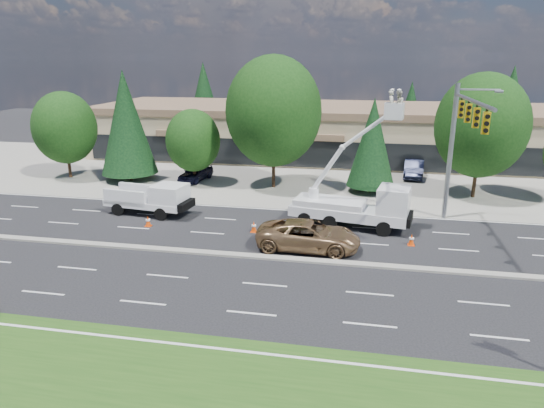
% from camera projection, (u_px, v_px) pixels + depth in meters
% --- Properties ---
extents(ground, '(140.00, 140.00, 0.00)m').
position_uv_depth(ground, '(276.00, 259.00, 26.45)').
color(ground, black).
rests_on(ground, ground).
extents(concrete_apron, '(140.00, 22.00, 0.01)m').
position_uv_depth(concrete_apron, '(315.00, 175.00, 45.24)').
color(concrete_apron, gray).
rests_on(concrete_apron, ground).
extents(road_median, '(120.00, 0.55, 0.12)m').
position_uv_depth(road_median, '(276.00, 258.00, 26.43)').
color(road_median, gray).
rests_on(road_median, ground).
extents(strip_mall, '(50.40, 15.40, 5.50)m').
position_uv_depth(strip_mall, '(325.00, 130.00, 53.80)').
color(strip_mall, tan).
rests_on(strip_mall, ground).
extents(tree_front_a, '(5.59, 5.59, 7.75)m').
position_uv_depth(tree_front_a, '(65.00, 128.00, 43.20)').
color(tree_front_a, '#332114').
rests_on(tree_front_a, ground).
extents(tree_front_b, '(4.87, 4.87, 9.60)m').
position_uv_depth(tree_front_b, '(126.00, 122.00, 41.94)').
color(tree_front_b, '#332114').
rests_on(tree_front_b, ground).
extents(tree_front_c, '(4.64, 4.64, 6.44)m').
position_uv_depth(tree_front_c, '(193.00, 141.00, 41.26)').
color(tree_front_c, '#332114').
rests_on(tree_front_c, ground).
extents(tree_front_d, '(7.81, 7.81, 10.84)m').
position_uv_depth(tree_front_d, '(274.00, 112.00, 39.25)').
color(tree_front_d, '#332114').
rests_on(tree_front_d, ground).
extents(tree_front_e, '(3.85, 3.85, 7.60)m').
position_uv_depth(tree_front_e, '(372.00, 142.00, 38.46)').
color(tree_front_e, '#332114').
rests_on(tree_front_e, ground).
extents(tree_front_f, '(6.91, 6.91, 9.58)m').
position_uv_depth(tree_front_f, '(481.00, 126.00, 36.57)').
color(tree_front_f, '#332114').
rests_on(tree_front_f, ground).
extents(tree_back_a, '(5.07, 5.07, 9.99)m').
position_uv_depth(tree_back_a, '(204.00, 96.00, 67.62)').
color(tree_back_a, '#332114').
rests_on(tree_back_a, ground).
extents(tree_back_b, '(4.83, 4.83, 9.51)m').
position_uv_depth(tree_back_b, '(303.00, 100.00, 65.17)').
color(tree_back_b, '#332114').
rests_on(tree_back_b, ground).
extents(tree_back_c, '(3.88, 3.88, 7.64)m').
position_uv_depth(tree_back_c, '(410.00, 109.00, 62.93)').
color(tree_back_c, '#332114').
rests_on(tree_back_c, ground).
extents(tree_back_d, '(4.92, 4.92, 9.70)m').
position_uv_depth(tree_back_d, '(510.00, 102.00, 60.44)').
color(tree_back_d, '#332114').
rests_on(tree_back_d, ground).
extents(signal_mast, '(2.76, 10.16, 9.00)m').
position_uv_depth(signal_mast, '(459.00, 134.00, 29.50)').
color(signal_mast, gray).
rests_on(signal_mast, ground).
extents(utility_pickup, '(6.01, 2.85, 2.22)m').
position_uv_depth(utility_pickup, '(152.00, 202.00, 33.75)').
color(utility_pickup, white).
rests_on(utility_pickup, ground).
extents(bucket_truck, '(7.89, 3.51, 8.80)m').
position_uv_depth(bucket_truck, '(361.00, 199.00, 30.82)').
color(bucket_truck, white).
rests_on(bucket_truck, ground).
extents(traffic_cone_a, '(0.40, 0.40, 0.70)m').
position_uv_depth(traffic_cone_a, '(148.00, 221.00, 31.49)').
color(traffic_cone_a, '#EE4207').
rests_on(traffic_cone_a, ground).
extents(traffic_cone_b, '(0.40, 0.40, 0.70)m').
position_uv_depth(traffic_cone_b, '(254.00, 227.00, 30.45)').
color(traffic_cone_b, '#EE4207').
rests_on(traffic_cone_b, ground).
extents(traffic_cone_c, '(0.40, 0.40, 0.70)m').
position_uv_depth(traffic_cone_c, '(281.00, 233.00, 29.40)').
color(traffic_cone_c, '#EE4207').
rests_on(traffic_cone_c, ground).
extents(traffic_cone_d, '(0.40, 0.40, 0.70)m').
position_uv_depth(traffic_cone_d, '(411.00, 240.00, 28.29)').
color(traffic_cone_d, '#EE4207').
rests_on(traffic_cone_d, ground).
extents(minivan, '(5.93, 2.82, 1.64)m').
position_uv_depth(minivan, '(308.00, 235.00, 27.62)').
color(minivan, olive).
rests_on(minivan, ground).
extents(parked_car_west, '(2.37, 4.47, 1.45)m').
position_uv_depth(parked_car_west, '(196.00, 173.00, 43.13)').
color(parked_car_west, black).
rests_on(parked_car_west, ground).
extents(parked_car_east, '(2.18, 4.95, 1.58)m').
position_uv_depth(parked_car_east, '(414.00, 169.00, 44.34)').
color(parked_car_east, black).
rests_on(parked_car_east, ground).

